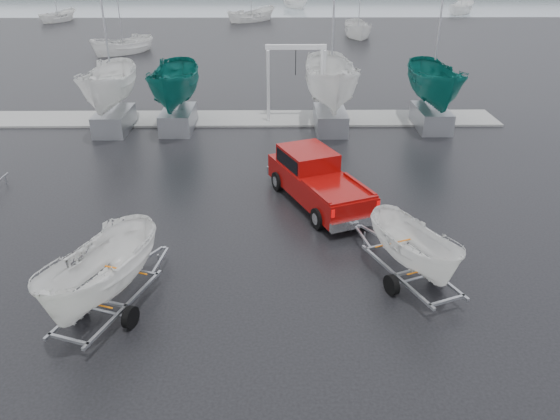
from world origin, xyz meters
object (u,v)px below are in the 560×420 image
object	(u,v)px
pickup_truck	(315,177)
boat_hoist	(296,72)
trailer_parked	(95,227)
trailer_hitched	(419,213)

from	to	relation	value
pickup_truck	boat_hoist	size ratio (longest dim) A/B	1.44
pickup_truck	trailer_parked	size ratio (longest dim) A/B	1.19
pickup_truck	boat_hoist	bearing A→B (deg)	69.43
pickup_truck	trailer_hitched	xyz separation A→B (m)	(2.42, -5.83, 1.36)
trailer_hitched	trailer_parked	world-z (taller)	trailer_parked
trailer_hitched	trailer_parked	bearing A→B (deg)	167.20
trailer_hitched	boat_hoist	xyz separation A→B (m)	(-2.79, 16.70, 0.33)
pickup_truck	trailer_hitched	distance (m)	6.45
trailer_parked	boat_hoist	world-z (taller)	trailer_parked
pickup_truck	trailer_hitched	world-z (taller)	trailer_hitched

